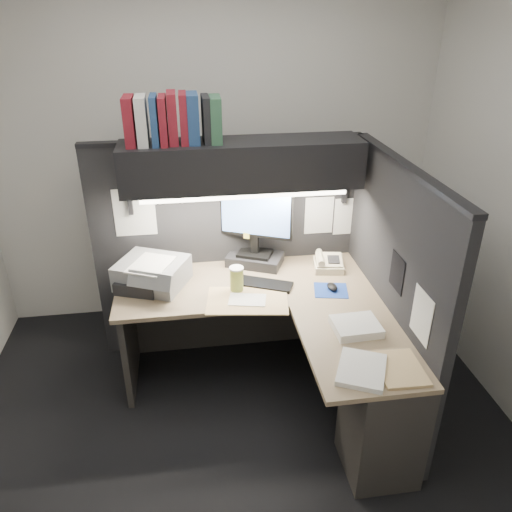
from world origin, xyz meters
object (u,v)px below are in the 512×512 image
object	(u,v)px
keyboard	(262,284)
notebook_stack	(140,284)
printer	(152,273)
overhead_shelf	(242,164)
telephone	(328,263)
monitor	(255,235)
coffee_cup	(237,280)
desk	(308,364)

from	to	relation	value
keyboard	notebook_stack	world-z (taller)	notebook_stack
printer	overhead_shelf	bearing A→B (deg)	35.45
overhead_shelf	telephone	bearing A→B (deg)	-7.42
overhead_shelf	notebook_stack	world-z (taller)	overhead_shelf
monitor	telephone	size ratio (longest dim) A/B	2.76
coffee_cup	overhead_shelf	bearing A→B (deg)	74.68
desk	coffee_cup	size ratio (longest dim) A/B	10.36
monitor	notebook_stack	distance (m)	0.86
desk	overhead_shelf	size ratio (longest dim) A/B	1.10
keyboard	monitor	bearing A→B (deg)	115.14
telephone	notebook_stack	xyz separation A→B (m)	(-1.31, -0.10, 0.00)
desk	notebook_stack	size ratio (longest dim) A/B	6.15
keyboard	coffee_cup	distance (m)	0.20
keyboard	printer	bearing A→B (deg)	-165.25
keyboard	notebook_stack	size ratio (longest dim) A/B	1.46
desk	notebook_stack	world-z (taller)	notebook_stack
overhead_shelf	telephone	xyz separation A→B (m)	(0.60, -0.08, -0.73)
notebook_stack	printer	bearing A→B (deg)	36.16
printer	notebook_stack	world-z (taller)	printer
printer	notebook_stack	size ratio (longest dim) A/B	1.54
printer	coffee_cup	bearing A→B (deg)	7.29
desk	coffee_cup	distance (m)	0.70
telephone	overhead_shelf	bearing A→B (deg)	-178.30
notebook_stack	coffee_cup	bearing A→B (deg)	-10.18
keyboard	printer	world-z (taller)	printer
coffee_cup	printer	size ratio (longest dim) A/B	0.39
monitor	desk	bearing A→B (deg)	-51.54
telephone	notebook_stack	bearing A→B (deg)	-166.54
keyboard	printer	distance (m)	0.74
monitor	keyboard	xyz separation A→B (m)	(0.00, -0.31, -0.22)
keyboard	overhead_shelf	bearing A→B (deg)	136.55
coffee_cup	telephone	bearing A→B (deg)	17.36
telephone	printer	bearing A→B (deg)	-169.03
telephone	coffee_cup	size ratio (longest dim) A/B	1.27
telephone	desk	bearing A→B (deg)	-104.85
desk	telephone	distance (m)	0.81
desk	telephone	world-z (taller)	telephone
coffee_cup	printer	world-z (taller)	printer
desk	coffee_cup	world-z (taller)	coffee_cup
coffee_cup	printer	xyz separation A→B (m)	(-0.55, 0.17, 0.00)
overhead_shelf	printer	size ratio (longest dim) A/B	3.65
overhead_shelf	printer	distance (m)	0.94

